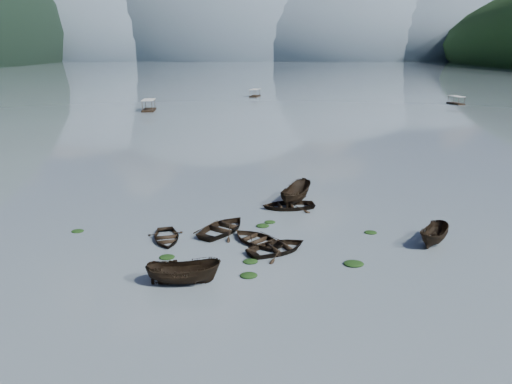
{
  "coord_description": "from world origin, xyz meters",
  "views": [
    {
      "loc": [
        -0.75,
        -23.87,
        13.04
      ],
      "look_at": [
        0.0,
        12.0,
        2.0
      ],
      "focal_mm": 32.0,
      "sensor_mm": 36.0,
      "label": 1
    }
  ],
  "objects_px": {
    "rowboat_3": "(256,242)",
    "pontoon_centre": "(255,97)",
    "pontoon_left": "(149,111)",
    "rowboat_0": "(166,240)"
  },
  "relations": [
    {
      "from": "rowboat_0",
      "to": "rowboat_3",
      "type": "height_order",
      "value": "rowboat_3"
    },
    {
      "from": "rowboat_0",
      "to": "rowboat_3",
      "type": "bearing_deg",
      "value": -16.86
    },
    {
      "from": "pontoon_centre",
      "to": "pontoon_left",
      "type": "bearing_deg",
      "value": -110.51
    },
    {
      "from": "rowboat_3",
      "to": "pontoon_centre",
      "type": "distance_m",
      "value": 111.33
    },
    {
      "from": "rowboat_0",
      "to": "rowboat_3",
      "type": "distance_m",
      "value": 6.51
    },
    {
      "from": "rowboat_0",
      "to": "rowboat_3",
      "type": "relative_size",
      "value": 0.92
    },
    {
      "from": "rowboat_0",
      "to": "pontoon_centre",
      "type": "height_order",
      "value": "pontoon_centre"
    },
    {
      "from": "pontoon_left",
      "to": "rowboat_3",
      "type": "bearing_deg",
      "value": -77.44
    },
    {
      "from": "rowboat_0",
      "to": "pontoon_centre",
      "type": "distance_m",
      "value": 111.17
    },
    {
      "from": "rowboat_3",
      "to": "pontoon_centre",
      "type": "height_order",
      "value": "pontoon_centre"
    }
  ]
}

